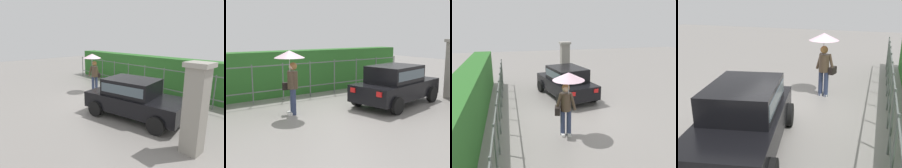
% 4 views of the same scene
% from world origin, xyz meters
% --- Properties ---
extents(ground_plane, '(40.00, 40.00, 0.00)m').
position_xyz_m(ground_plane, '(0.00, 0.00, 0.00)').
color(ground_plane, gray).
extents(car, '(3.96, 2.44, 1.48)m').
position_xyz_m(car, '(2.07, -0.25, 0.80)').
color(car, black).
rests_on(car, ground).
extents(pedestrian, '(0.98, 0.98, 2.12)m').
position_xyz_m(pedestrian, '(-1.76, 0.70, 1.59)').
color(pedestrian, '#2D3856').
rests_on(pedestrian, ground).
extents(gate_pillar, '(0.60, 0.60, 2.42)m').
position_xyz_m(gate_pillar, '(4.73, -0.87, 1.24)').
color(gate_pillar, gray).
rests_on(gate_pillar, ground).
extents(fence_section, '(11.15, 0.05, 1.50)m').
position_xyz_m(fence_section, '(-0.48, 2.79, 0.83)').
color(fence_section, '#59605B').
rests_on(fence_section, ground).
extents(hedge_row, '(12.10, 0.90, 1.90)m').
position_xyz_m(hedge_row, '(-0.48, 3.79, 0.95)').
color(hedge_row, '#2D6B28').
rests_on(hedge_row, ground).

